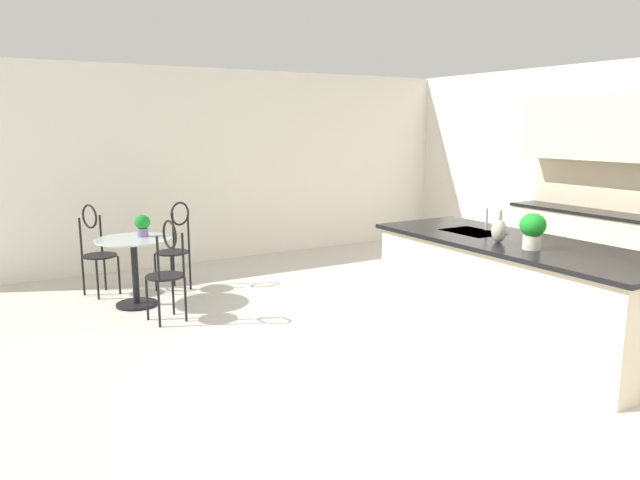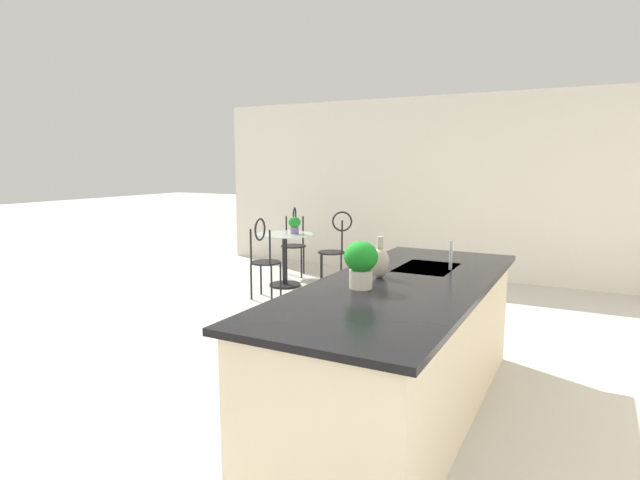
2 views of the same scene
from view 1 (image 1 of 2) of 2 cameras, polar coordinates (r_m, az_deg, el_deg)
ground_plane at (r=5.43m, az=9.28°, el=-10.05°), size 40.00×40.00×0.00m
wall_left_window at (r=8.78m, az=-8.64°, el=7.01°), size 0.12×7.80×2.70m
kitchen_island at (r=5.66m, az=18.03°, el=-4.65°), size 2.80×1.06×0.92m
back_counter_run at (r=7.90m, az=25.62°, el=-0.64°), size 2.44×0.64×1.52m
upper_cabinet_run at (r=7.75m, az=26.37°, el=9.59°), size 2.40×0.36×0.76m
bistro_table at (r=6.72m, az=-17.25°, el=-2.33°), size 0.80×0.80×0.74m
chair_near_window at (r=6.03m, az=-14.37°, el=-2.42°), size 0.51×0.43×1.04m
chair_by_island at (r=7.24m, az=-13.63°, el=-0.20°), size 0.51×0.52×1.04m
chair_toward_desk at (r=7.30m, az=-20.56°, el=-0.49°), size 0.52×0.50×1.04m
sink_faucet at (r=6.03m, az=15.59°, el=1.94°), size 0.02×0.02×0.22m
potted_plant_on_table at (r=6.73m, az=-16.58°, el=1.45°), size 0.17×0.17×0.24m
potted_plant_counter_near at (r=5.20m, az=19.61°, el=1.02°), size 0.21×0.21×0.30m
vase_on_counter at (r=5.43m, az=16.69°, el=0.92°), size 0.13×0.13×0.29m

